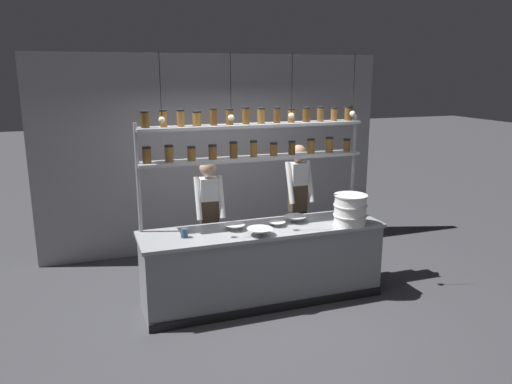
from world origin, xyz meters
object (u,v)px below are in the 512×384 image
object	(u,v)px
prep_bowl_near_left	(260,232)
serving_cup_front	(184,233)
spice_shelf_unit	(253,144)
chef_left	(209,215)
prep_bowl_center_front	(296,219)
chef_center	(298,198)
prep_bowl_near_right	(235,227)
prep_bowl_center_back	(277,224)
container_stack	(350,210)

from	to	relation	value
prep_bowl_near_left	serving_cup_front	world-z (taller)	serving_cup_front
spice_shelf_unit	serving_cup_front	bearing A→B (deg)	-158.32
chef_left	prep_bowl_center_front	xyz separation A→B (m)	(0.95, -0.54, 0.00)
chef_center	prep_bowl_near_right	bearing A→B (deg)	-146.11
chef_center	prep_bowl_near_left	world-z (taller)	chef_center
chef_left	prep_bowl_center_back	bearing A→B (deg)	-39.19
prep_bowl_near_left	spice_shelf_unit	bearing A→B (deg)	78.34
prep_bowl_center_back	serving_cup_front	xyz separation A→B (m)	(-1.13, -0.04, 0.03)
prep_bowl_near_left	prep_bowl_center_back	world-z (taller)	prep_bowl_near_left
prep_bowl_center_back	serving_cup_front	distance (m)	1.13
chef_center	prep_bowl_near_right	world-z (taller)	chef_center
chef_left	prep_bowl_near_right	distance (m)	0.61
chef_center	container_stack	world-z (taller)	chef_center
prep_bowl_near_left	serving_cup_front	size ratio (longest dim) A/B	2.84
chef_center	serving_cup_front	size ratio (longest dim) A/B	16.93
chef_center	serving_cup_front	distance (m)	1.92
container_stack	prep_bowl_near_right	distance (m)	1.40
prep_bowl_near_left	prep_bowl_near_right	world-z (taller)	prep_bowl_near_left
prep_bowl_center_front	serving_cup_front	distance (m)	1.41
chef_left	prep_bowl_near_right	size ratio (longest dim) A/B	6.75
spice_shelf_unit	container_stack	xyz separation A→B (m)	(1.04, -0.56, -0.77)
prep_bowl_center_front	prep_bowl_near_right	bearing A→B (deg)	-176.39
chef_center	prep_bowl_center_back	xyz separation A→B (m)	(-0.61, -0.76, -0.08)
spice_shelf_unit	serving_cup_front	size ratio (longest dim) A/B	26.89
spice_shelf_unit	serving_cup_front	xyz separation A→B (m)	(-0.94, -0.37, -0.90)
container_stack	prep_bowl_near_left	bearing A→B (deg)	-179.12
chef_center	container_stack	xyz separation A→B (m)	(0.24, -0.99, 0.08)
prep_bowl_center_front	serving_cup_front	size ratio (longest dim) A/B	2.62
container_stack	prep_bowl_center_front	world-z (taller)	container_stack
container_stack	prep_bowl_near_right	xyz separation A→B (m)	(-1.37, 0.26, -0.15)
spice_shelf_unit	container_stack	distance (m)	1.41
spice_shelf_unit	chef_left	world-z (taller)	spice_shelf_unit
prep_bowl_center_front	serving_cup_front	xyz separation A→B (m)	(-1.40, -0.13, 0.02)
prep_bowl_near_right	serving_cup_front	world-z (taller)	serving_cup_front
chef_left	prep_bowl_near_right	bearing A→B (deg)	-71.70
prep_bowl_center_back	prep_bowl_near_right	world-z (taller)	prep_bowl_near_right
chef_left	serving_cup_front	world-z (taller)	chef_left
chef_left	prep_bowl_near_right	world-z (taller)	chef_left
chef_center	prep_bowl_near_left	bearing A→B (deg)	-131.33
chef_left	container_stack	world-z (taller)	chef_left
spice_shelf_unit	chef_center	size ratio (longest dim) A/B	1.59
chef_left	spice_shelf_unit	bearing A→B (deg)	-27.51
chef_center	prep_bowl_center_back	bearing A→B (deg)	-127.70
prep_bowl_center_front	prep_bowl_near_left	bearing A→B (deg)	-150.63
container_stack	prep_bowl_center_front	distance (m)	0.67
chef_left	container_stack	distance (m)	1.75
prep_bowl_center_back	prep_bowl_near_right	xyz separation A→B (m)	(-0.52, 0.03, 0.01)
chef_left	prep_bowl_center_front	world-z (taller)	chef_left
prep_bowl_near_left	prep_bowl_center_front	distance (m)	0.67
prep_bowl_near_right	chef_center	bearing A→B (deg)	32.79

